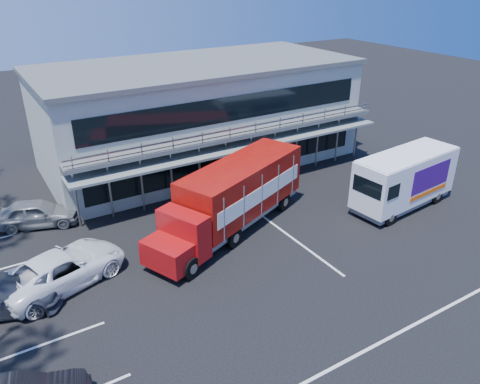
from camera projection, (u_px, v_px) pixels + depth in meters
ground at (286, 268)px, 22.87m from camera, size 120.00×120.00×0.00m
building at (199, 113)px, 34.18m from camera, size 22.40×12.00×7.30m
red_truck at (234, 196)px, 25.53m from camera, size 11.11×6.62×3.70m
white_van at (404, 179)px, 28.07m from camera, size 7.24×3.08×3.44m
parked_car_c at (62, 269)px, 21.43m from camera, size 6.52×4.53×1.65m
parked_car_e at (37, 213)px, 26.38m from camera, size 4.90×3.21×1.55m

